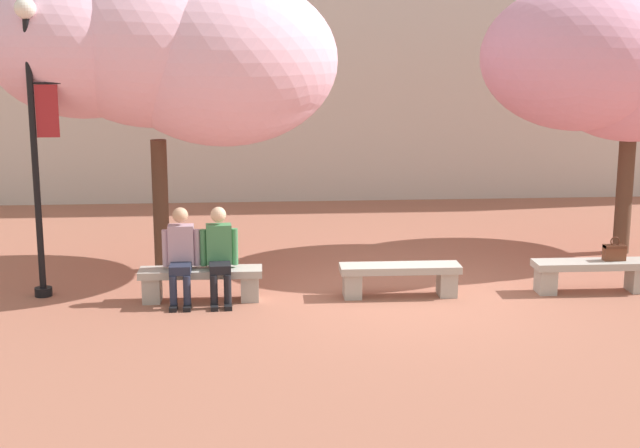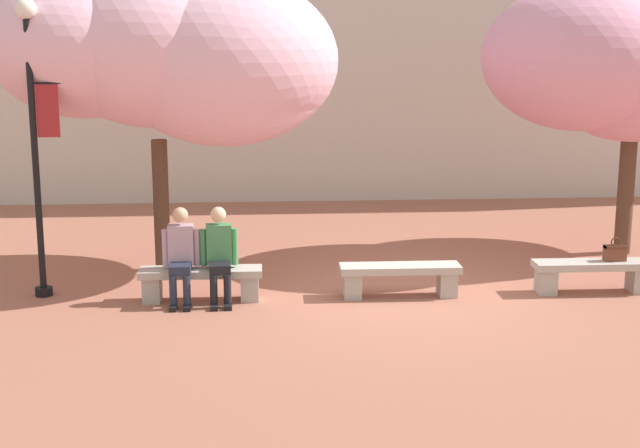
{
  "view_description": "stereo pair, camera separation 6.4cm",
  "coord_description": "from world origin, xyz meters",
  "px_view_note": "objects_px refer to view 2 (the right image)",
  "views": [
    {
      "loc": [
        -2.03,
        -11.77,
        3.48
      ],
      "look_at": [
        -1.09,
        0.2,
        1.0
      ],
      "focal_mm": 50.0,
      "sensor_mm": 36.0,
      "label": 1
    },
    {
      "loc": [
        -1.97,
        -11.77,
        3.48
      ],
      "look_at": [
        -1.09,
        0.2,
        1.0
      ],
      "focal_mm": 50.0,
      "sensor_mm": 36.0,
      "label": 2
    }
  ],
  "objects_px": {
    "person_seated_right": "(219,251)",
    "person_seated_left": "(181,252)",
    "stone_bench_near_west": "(400,275)",
    "lamp_post_with_banner": "(34,121)",
    "stone_bench_center": "(593,272)",
    "stone_bench_west_end": "(201,279)",
    "handbag": "(615,252)",
    "cherry_tree_secondary": "(632,60)",
    "cherry_tree_main": "(167,52)"
  },
  "relations": [
    {
      "from": "stone_bench_center",
      "to": "lamp_post_with_banner",
      "type": "relative_size",
      "value": 0.41
    },
    {
      "from": "cherry_tree_secondary",
      "to": "cherry_tree_main",
      "type": "bearing_deg",
      "value": -174.93
    },
    {
      "from": "stone_bench_center",
      "to": "handbag",
      "type": "relative_size",
      "value": 4.91
    },
    {
      "from": "stone_bench_west_end",
      "to": "cherry_tree_secondary",
      "type": "distance_m",
      "value": 7.76
    },
    {
      "from": "person_seated_left",
      "to": "cherry_tree_main",
      "type": "distance_m",
      "value": 3.15
    },
    {
      "from": "stone_bench_west_end",
      "to": "handbag",
      "type": "height_order",
      "value": "handbag"
    },
    {
      "from": "handbag",
      "to": "lamp_post_with_banner",
      "type": "height_order",
      "value": "lamp_post_with_banner"
    },
    {
      "from": "handbag",
      "to": "cherry_tree_main",
      "type": "height_order",
      "value": "cherry_tree_main"
    },
    {
      "from": "person_seated_left",
      "to": "cherry_tree_secondary",
      "type": "height_order",
      "value": "cherry_tree_secondary"
    },
    {
      "from": "person_seated_left",
      "to": "handbag",
      "type": "relative_size",
      "value": 3.81
    },
    {
      "from": "stone_bench_near_west",
      "to": "lamp_post_with_banner",
      "type": "distance_m",
      "value": 5.37
    },
    {
      "from": "stone_bench_near_west",
      "to": "person_seated_left",
      "type": "distance_m",
      "value": 3.01
    },
    {
      "from": "stone_bench_center",
      "to": "person_seated_right",
      "type": "xyz_separation_m",
      "value": [
        -5.2,
        -0.05,
        0.4
      ]
    },
    {
      "from": "stone_bench_west_end",
      "to": "stone_bench_near_west",
      "type": "bearing_deg",
      "value": 0.0
    },
    {
      "from": "cherry_tree_main",
      "to": "cherry_tree_secondary",
      "type": "xyz_separation_m",
      "value": [
        7.33,
        0.65,
        -0.13
      ]
    },
    {
      "from": "stone_bench_center",
      "to": "person_seated_right",
      "type": "bearing_deg",
      "value": -179.41
    },
    {
      "from": "handbag",
      "to": "stone_bench_center",
      "type": "bearing_deg",
      "value": -177.03
    },
    {
      "from": "stone_bench_near_west",
      "to": "stone_bench_center",
      "type": "height_order",
      "value": "same"
    },
    {
      "from": "stone_bench_center",
      "to": "person_seated_left",
      "type": "xyz_separation_m",
      "value": [
        -5.72,
        -0.05,
        0.4
      ]
    },
    {
      "from": "handbag",
      "to": "stone_bench_west_end",
      "type": "bearing_deg",
      "value": -179.84
    },
    {
      "from": "person_seated_right",
      "to": "person_seated_left",
      "type": "bearing_deg",
      "value": -179.98
    },
    {
      "from": "stone_bench_center",
      "to": "cherry_tree_secondary",
      "type": "relative_size",
      "value": 0.34
    },
    {
      "from": "handbag",
      "to": "lamp_post_with_banner",
      "type": "bearing_deg",
      "value": 177.22
    },
    {
      "from": "stone_bench_west_end",
      "to": "person_seated_left",
      "type": "xyz_separation_m",
      "value": [
        -0.25,
        -0.05,
        0.4
      ]
    },
    {
      "from": "person_seated_right",
      "to": "lamp_post_with_banner",
      "type": "bearing_deg",
      "value": 169.44
    },
    {
      "from": "stone_bench_center",
      "to": "handbag",
      "type": "xyz_separation_m",
      "value": [
        0.31,
        0.02,
        0.28
      ]
    },
    {
      "from": "person_seated_left",
      "to": "cherry_tree_secondary",
      "type": "relative_size",
      "value": 0.26
    },
    {
      "from": "stone_bench_west_end",
      "to": "lamp_post_with_banner",
      "type": "height_order",
      "value": "lamp_post_with_banner"
    },
    {
      "from": "person_seated_right",
      "to": "cherry_tree_main",
      "type": "relative_size",
      "value": 0.25
    },
    {
      "from": "stone_bench_near_west",
      "to": "stone_bench_west_end",
      "type": "bearing_deg",
      "value": 180.0
    },
    {
      "from": "person_seated_right",
      "to": "handbag",
      "type": "height_order",
      "value": "person_seated_right"
    },
    {
      "from": "person_seated_left",
      "to": "lamp_post_with_banner",
      "type": "xyz_separation_m",
      "value": [
        -1.93,
        0.46,
        1.72
      ]
    },
    {
      "from": "handbag",
      "to": "cherry_tree_secondary",
      "type": "relative_size",
      "value": 0.07
    },
    {
      "from": "handbag",
      "to": "lamp_post_with_banner",
      "type": "xyz_separation_m",
      "value": [
        -7.96,
        0.39,
        1.84
      ]
    },
    {
      "from": "stone_bench_center",
      "to": "handbag",
      "type": "distance_m",
      "value": 0.42
    },
    {
      "from": "person_seated_right",
      "to": "cherry_tree_main",
      "type": "height_order",
      "value": "cherry_tree_main"
    },
    {
      "from": "person_seated_left",
      "to": "lamp_post_with_banner",
      "type": "bearing_deg",
      "value": 166.72
    },
    {
      "from": "stone_bench_center",
      "to": "person_seated_left",
      "type": "distance_m",
      "value": 5.73
    },
    {
      "from": "stone_bench_near_west",
      "to": "person_seated_left",
      "type": "xyz_separation_m",
      "value": [
        -2.98,
        -0.05,
        0.4
      ]
    },
    {
      "from": "cherry_tree_main",
      "to": "stone_bench_center",
      "type": "bearing_deg",
      "value": -15.83
    },
    {
      "from": "person_seated_right",
      "to": "cherry_tree_secondary",
      "type": "distance_m",
      "value": 7.41
    },
    {
      "from": "stone_bench_west_end",
      "to": "person_seated_right",
      "type": "bearing_deg",
      "value": -11.65
    },
    {
      "from": "stone_bench_west_end",
      "to": "cherry_tree_main",
      "type": "height_order",
      "value": "cherry_tree_main"
    },
    {
      "from": "handbag",
      "to": "cherry_tree_secondary",
      "type": "xyz_separation_m",
      "value": [
        1.05,
        2.33,
        2.59
      ]
    },
    {
      "from": "stone_bench_center",
      "to": "lamp_post_with_banner",
      "type": "height_order",
      "value": "lamp_post_with_banner"
    },
    {
      "from": "cherry_tree_main",
      "to": "cherry_tree_secondary",
      "type": "distance_m",
      "value": 7.36
    },
    {
      "from": "handbag",
      "to": "cherry_tree_main",
      "type": "distance_m",
      "value": 7.06
    },
    {
      "from": "stone_bench_west_end",
      "to": "stone_bench_near_west",
      "type": "height_order",
      "value": "same"
    },
    {
      "from": "stone_bench_near_west",
      "to": "cherry_tree_main",
      "type": "xyz_separation_m",
      "value": [
        -3.25,
        1.69,
        3.01
      ]
    },
    {
      "from": "stone_bench_near_west",
      "to": "stone_bench_center",
      "type": "xyz_separation_m",
      "value": [
        2.73,
        0.0,
        0.0
      ]
    }
  ]
}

